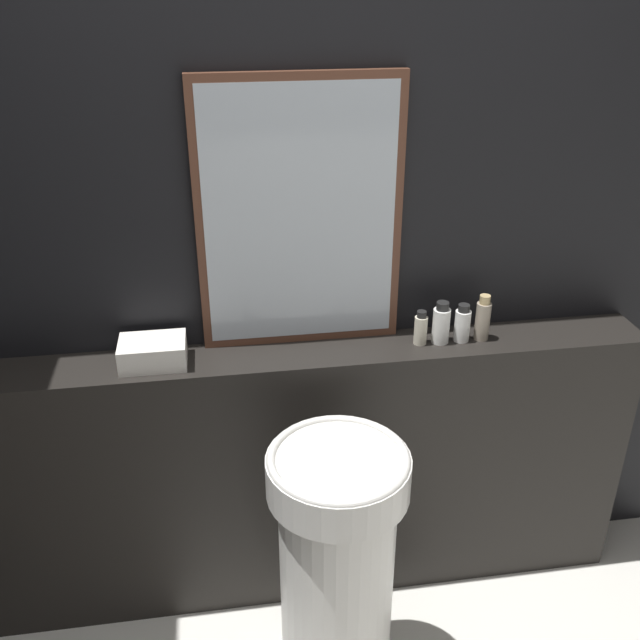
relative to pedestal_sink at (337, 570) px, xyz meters
The scene contains 9 objects.
wall_back 0.96m from the pedestal_sink, 97.17° to the left, with size 8.00×0.06×2.50m.
vanity_counter 0.43m from the pedestal_sink, 99.37° to the left, with size 2.32×0.21×0.97m.
pedestal_sink is the anchor object (origin of this frame).
mirror 1.05m from the pedestal_sink, 93.51° to the left, with size 0.62×0.03×0.83m.
towel_stack 0.85m from the pedestal_sink, 139.27° to the left, with size 0.20×0.14×0.08m.
shampoo_bottle 0.78m from the pedestal_sink, 51.49° to the left, with size 0.04×0.04×0.11m.
conditioner_bottle 0.82m from the pedestal_sink, 46.42° to the left, with size 0.06×0.06×0.14m.
lotion_bottle 0.85m from the pedestal_sink, 41.82° to the left, with size 0.05×0.05×0.13m.
body_wash_bottle 0.90m from the pedestal_sink, 38.13° to the left, with size 0.05×0.05×0.15m.
Camera 1 is at (-0.21, -0.72, 2.08)m, focal length 40.00 mm.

